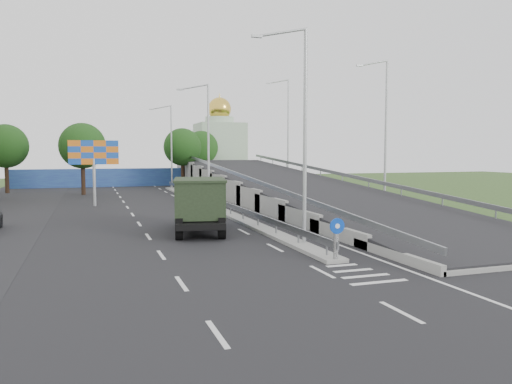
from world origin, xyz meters
name	(u,v)px	position (x,y,z in m)	size (l,w,h in m)	color
ground	(364,276)	(0.00, 0.00, 0.00)	(160.00, 160.00, 0.00)	#2D4C1E
road_surface	(183,215)	(-3.00, 20.00, 0.00)	(26.00, 90.00, 0.04)	black
median	(211,206)	(0.00, 24.00, 0.10)	(1.00, 44.00, 0.20)	gray
overpass_ramp	(296,184)	(7.50, 24.00, 1.75)	(10.00, 50.00, 3.50)	gray
median_guardrail	(211,198)	(0.00, 24.00, 0.75)	(0.09, 44.00, 0.71)	gray
sign_bollard	(336,238)	(0.00, 2.17, 1.03)	(0.64, 0.23, 1.67)	black
lamp_post_near	(301,124)	(0.11, 6.00, 5.81)	(2.74, 0.18, 10.08)	#B2B5B7
lamp_post_mid	(206,137)	(0.11, 26.00, 5.81)	(2.74, 0.18, 10.08)	#B2B5B7
lamp_post_far	(170,142)	(0.11, 46.00, 5.81)	(2.74, 0.18, 10.08)	#B2B5B7
blue_wall	(132,177)	(-4.00, 52.00, 1.20)	(30.00, 0.50, 2.40)	#273992
church	(220,147)	(10.00, 60.00, 5.31)	(7.00, 7.00, 13.80)	#B2CCAD
billboard	(94,156)	(-9.00, 28.00, 4.19)	(4.00, 0.24, 5.50)	#B2B5B7
tree_left_mid	(82,146)	(-10.00, 40.00, 5.18)	(4.80, 4.80, 7.60)	black
tree_median_far	(182,147)	(2.00, 48.00, 5.18)	(4.80, 4.80, 7.60)	black
tree_left_far	(6,146)	(-18.00, 45.00, 5.18)	(4.80, 4.80, 7.60)	black
tree_ramp_far	(201,148)	(6.00, 55.00, 5.18)	(4.80, 4.80, 7.60)	black
dump_truck	(199,202)	(-3.50, 12.07, 1.70)	(3.78, 7.30, 3.06)	black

